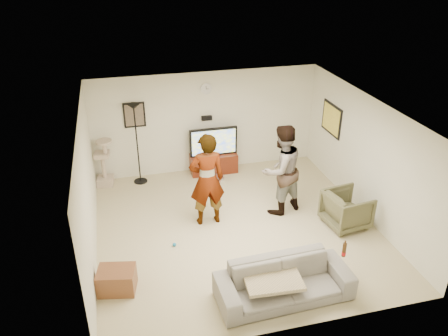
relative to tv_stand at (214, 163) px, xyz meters
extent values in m
cube|color=beige|center=(-0.12, -2.50, -0.25)|extent=(5.50, 5.50, 0.02)
cube|color=white|center=(-0.12, -2.50, 2.27)|extent=(5.50, 5.50, 0.02)
cube|color=beige|center=(-0.12, 0.25, 1.01)|extent=(5.50, 0.04, 2.50)
cube|color=beige|center=(-0.12, -5.25, 1.01)|extent=(5.50, 0.04, 2.50)
cube|color=beige|center=(-2.87, -2.50, 1.01)|extent=(0.04, 5.50, 2.50)
cube|color=beige|center=(2.63, -2.50, 1.01)|extent=(0.04, 5.50, 2.50)
cylinder|color=white|center=(-0.12, 0.22, 1.86)|extent=(0.26, 0.04, 0.26)
cube|color=black|center=(-0.12, 0.19, 1.14)|extent=(0.25, 0.10, 0.10)
cube|color=brown|center=(-1.82, 0.23, 1.36)|extent=(0.42, 0.03, 0.52)
cube|color=#E1C645|center=(2.61, -0.90, 1.26)|extent=(0.03, 0.78, 0.62)
cube|color=#47180B|center=(0.00, 0.00, 0.00)|extent=(1.15, 0.45, 0.48)
cube|color=silver|center=(-0.05, -0.40, -0.20)|extent=(0.40, 0.30, 0.07)
cube|color=black|center=(0.00, 0.00, 0.59)|extent=(1.17, 0.08, 0.70)
cube|color=yellow|center=(0.00, -0.04, 0.59)|extent=(1.08, 0.01, 0.61)
cylinder|color=black|center=(-1.83, -0.06, 0.74)|extent=(0.32, 0.32, 1.96)
cube|color=#B8A38D|center=(-2.65, -0.01, 0.34)|extent=(0.42, 0.42, 1.16)
imported|color=#A8A7B5|center=(-0.63, -2.14, 0.74)|extent=(0.73, 0.49, 1.96)
imported|color=#375E7A|center=(0.95, -2.09, 0.74)|extent=(1.14, 1.02, 1.96)
imported|color=slate|center=(0.09, -4.59, 0.08)|extent=(2.21, 0.93, 0.64)
cube|color=tan|center=(-0.11, -4.59, 0.19)|extent=(0.95, 0.76, 0.06)
cylinder|color=#422711|center=(1.10, -4.59, 0.52)|extent=(0.06, 0.06, 0.25)
imported|color=#4E4C30|center=(2.06, -2.95, 0.13)|extent=(0.92, 0.90, 0.75)
cube|color=brown|center=(-2.52, -3.75, -0.04)|extent=(0.69, 0.57, 0.40)
sphere|color=#1A75A9|center=(-1.42, -2.81, -0.20)|extent=(0.07, 0.07, 0.07)
camera|label=1|loc=(-2.21, -9.74, 4.97)|focal=35.89mm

